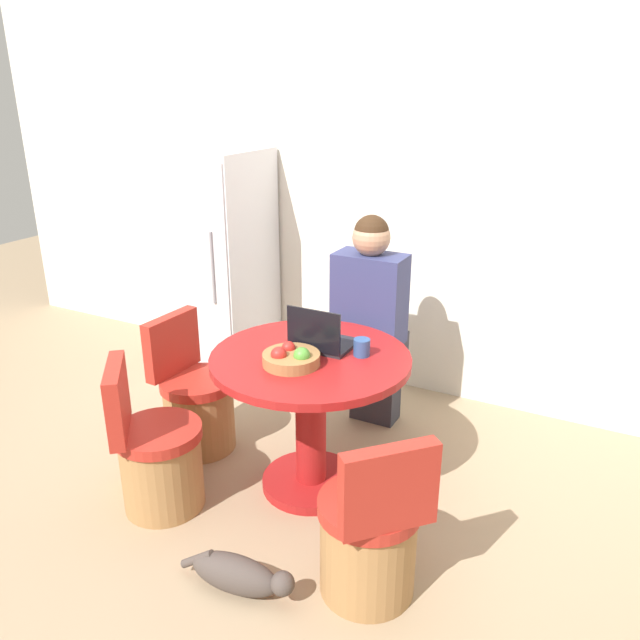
{
  "coord_description": "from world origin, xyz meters",
  "views": [
    {
      "loc": [
        1.37,
        -2.2,
        1.99
      ],
      "look_at": [
        0.05,
        0.32,
        0.9
      ],
      "focal_mm": 35.0,
      "sensor_mm": 36.0,
      "label": 1
    }
  ],
  "objects": [
    {
      "name": "chair_near_left_corner",
      "position": [
        -0.54,
        -0.27,
        0.27
      ],
      "size": [
        0.49,
        0.48,
        0.78
      ],
      "rotation": [
        0.0,
        0.0,
        2.26
      ],
      "color": "#9E7042",
      "rests_on": "ground_plane"
    },
    {
      "name": "coffee_cup",
      "position": [
        0.27,
        0.33,
        0.79
      ],
      "size": [
        0.08,
        0.08,
        0.08
      ],
      "color": "#2D4C84",
      "rests_on": "dining_table"
    },
    {
      "name": "laptop",
      "position": [
        0.06,
        0.32,
        0.79
      ],
      "size": [
        0.29,
        0.25,
        0.23
      ],
      "rotation": [
        0.0,
        0.0,
        3.14
      ],
      "color": "#232328",
      "rests_on": "dining_table"
    },
    {
      "name": "person_seated",
      "position": [
        0.07,
        0.93,
        0.72
      ],
      "size": [
        0.4,
        0.37,
        1.32
      ],
      "rotation": [
        0.0,
        0.0,
        3.14
      ],
      "color": "#2D2D38",
      "rests_on": "ground_plane"
    },
    {
      "name": "handbag",
      "position": [
        -0.71,
        -0.14,
        0.13
      ],
      "size": [
        0.3,
        0.14,
        0.26
      ],
      "color": "tan",
      "rests_on": "ground_plane"
    },
    {
      "name": "cat",
      "position": [
        0.13,
        -0.56,
        0.08
      ],
      "size": [
        0.53,
        0.18,
        0.16
      ],
      "rotation": [
        0.0,
        0.0,
        0.09
      ],
      "color": "#473D38",
      "rests_on": "ground_plane"
    },
    {
      "name": "refrigerator",
      "position": [
        -1.22,
        1.21,
        0.79
      ],
      "size": [
        0.61,
        0.64,
        1.57
      ],
      "color": "silver",
      "rests_on": "ground_plane"
    },
    {
      "name": "chair_near_right_corner",
      "position": [
        0.61,
        -0.31,
        0.27
      ],
      "size": [
        0.49,
        0.48,
        0.78
      ],
      "rotation": [
        0.0,
        0.0,
        -2.33
      ],
      "color": "#9E7042",
      "rests_on": "ground_plane"
    },
    {
      "name": "dining_table",
      "position": [
        0.05,
        0.22,
        0.51
      ],
      "size": [
        0.98,
        0.98,
        0.75
      ],
      "color": "maroon",
      "rests_on": "ground_plane"
    },
    {
      "name": "chair_left_side",
      "position": [
        -0.72,
        0.25,
        0.27
      ],
      "size": [
        0.42,
        0.42,
        0.78
      ],
      "rotation": [
        0.0,
        0.0,
        1.52
      ],
      "color": "#9E7042",
      "rests_on": "ground_plane"
    },
    {
      "name": "wall_back",
      "position": [
        0.0,
        1.58,
        1.3
      ],
      "size": [
        7.0,
        0.06,
        2.6
      ],
      "color": "silver",
      "rests_on": "ground_plane"
    },
    {
      "name": "fruit_bowl",
      "position": [
        0.02,
        0.08,
        0.78
      ],
      "size": [
        0.27,
        0.27,
        0.1
      ],
      "color": "olive",
      "rests_on": "dining_table"
    },
    {
      "name": "ground_plane",
      "position": [
        0.0,
        0.0,
        0.0
      ],
      "size": [
        12.0,
        12.0,
        0.0
      ],
      "primitive_type": "plane",
      "color": "#9E8466"
    }
  ]
}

